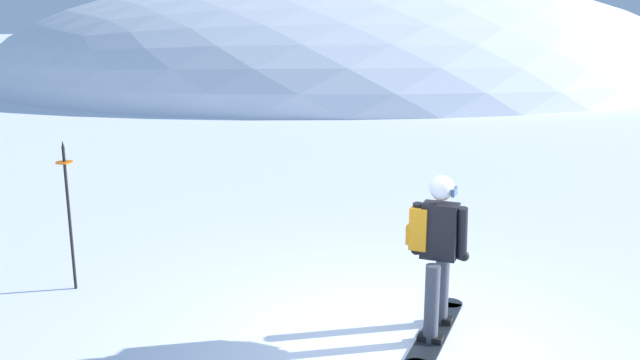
{
  "coord_description": "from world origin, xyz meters",
  "views": [
    {
      "loc": [
        -2.59,
        -5.7,
        3.24
      ],
      "look_at": [
        0.22,
        3.13,
        1.0
      ],
      "focal_mm": 37.6,
      "sensor_mm": 36.0,
      "label": 1
    }
  ],
  "objects": [
    {
      "name": "ground_plane",
      "position": [
        0.0,
        0.0,
        0.0
      ],
      "size": [
        300.0,
        300.0,
        0.0
      ],
      "primitive_type": "plane",
      "color": "white"
    },
    {
      "name": "snowboarder_main",
      "position": [
        0.52,
        0.15,
        0.92
      ],
      "size": [
        1.28,
        1.48,
        1.71
      ],
      "color": "black",
      "rests_on": "ground"
    },
    {
      "name": "ridge_peak_main",
      "position": [
        10.95,
        31.6,
        0.0
      ],
      "size": [
        39.34,
        35.4,
        11.53
      ],
      "color": "white",
      "rests_on": "ground"
    },
    {
      "name": "piste_marker_near",
      "position": [
        -3.13,
        2.56,
        1.06
      ],
      "size": [
        0.2,
        0.2,
        1.85
      ],
      "color": "black",
      "rests_on": "ground"
    }
  ]
}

